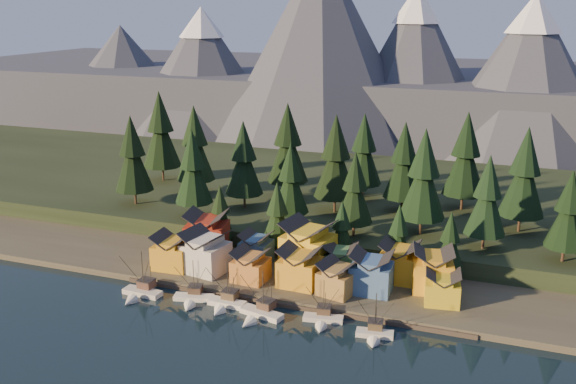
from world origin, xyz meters
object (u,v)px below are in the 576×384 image
(boat_1, at_px, (192,294))
(house_back_0, at_px, (207,231))
(boat_5, at_px, (375,329))
(house_back_1, at_px, (256,247))
(house_front_1, at_px, (205,250))
(boat_4, at_px, (323,314))
(house_front_0, at_px, (173,250))
(boat_3, at_px, (259,309))
(boat_0, at_px, (139,287))
(boat_2, at_px, (225,298))

(boat_1, xyz_separation_m, house_back_0, (-8.54, 24.19, 5.36))
(boat_1, distance_m, boat_5, 41.58)
(boat_5, relative_size, house_back_1, 1.27)
(boat_1, bearing_deg, house_front_1, 91.18)
(boat_4, bearing_deg, house_back_1, 128.52)
(boat_1, bearing_deg, boat_4, -11.78)
(house_front_0, height_order, house_back_0, house_back_0)
(boat_4, height_order, house_front_1, house_front_1)
(boat_3, distance_m, house_back_1, 26.42)
(boat_0, xyz_separation_m, boat_2, (20.39, 1.85, -0.04))
(house_front_0, bearing_deg, boat_1, -49.51)
(boat_2, bearing_deg, house_back_0, 126.35)
(house_back_1, bearing_deg, house_front_0, -149.72)
(boat_2, bearing_deg, boat_4, 3.57)
(house_front_1, bearing_deg, house_back_0, 125.23)
(boat_4, height_order, boat_5, boat_5)
(boat_4, relative_size, house_front_0, 1.09)
(boat_1, bearing_deg, house_back_0, 96.52)
(house_front_1, bearing_deg, boat_4, -10.85)
(boat_0, bearing_deg, boat_3, 2.77)
(boat_4, height_order, house_back_1, house_back_1)
(boat_3, relative_size, house_back_1, 1.40)
(boat_5, distance_m, house_front_1, 47.57)
(boat_2, height_order, boat_3, boat_3)
(boat_3, relative_size, boat_5, 1.10)
(boat_0, bearing_deg, boat_5, 2.97)
(boat_0, xyz_separation_m, house_front_0, (0.64, 14.23, 3.80))
(house_front_0, bearing_deg, house_back_1, 24.91)
(house_back_0, height_order, house_back_1, house_back_0)
(house_front_0, height_order, house_back_1, house_front_0)
(house_back_1, bearing_deg, boat_3, -63.86)
(house_front_1, distance_m, house_back_1, 12.94)
(house_back_1, bearing_deg, house_front_1, -134.97)
(boat_2, distance_m, boat_3, 9.02)
(boat_4, relative_size, house_front_1, 0.88)
(house_back_1, bearing_deg, boat_4, -39.51)
(boat_3, bearing_deg, boat_1, -174.03)
(boat_1, relative_size, boat_2, 0.92)
(boat_2, bearing_deg, house_front_1, 132.60)
(boat_5, relative_size, house_back_0, 0.86)
(boat_4, xyz_separation_m, boat_5, (11.52, -2.56, 0.17))
(house_back_0, bearing_deg, house_front_0, -115.94)
(boat_2, distance_m, house_back_1, 22.26)
(boat_2, xyz_separation_m, boat_4, (22.07, 0.59, -0.34))
(boat_0, distance_m, boat_3, 29.17)
(house_back_1, bearing_deg, boat_5, -31.74)
(boat_1, xyz_separation_m, house_back_1, (6.15, 21.93, 3.76))
(house_front_1, bearing_deg, house_back_1, 52.58)
(boat_2, bearing_deg, house_back_1, 96.75)
(boat_3, relative_size, house_front_0, 1.23)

